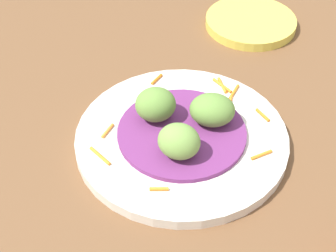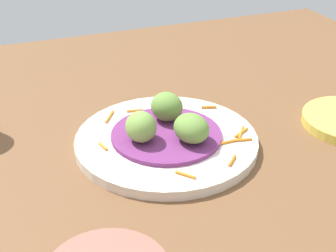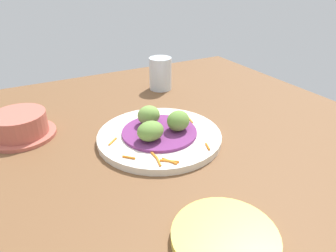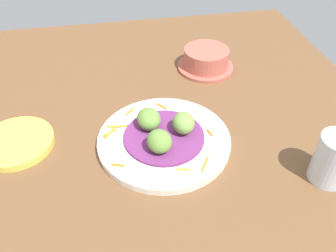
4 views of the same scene
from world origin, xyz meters
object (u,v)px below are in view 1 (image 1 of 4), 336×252
at_px(guac_scoop_right, 179,141).
at_px(guac_scoop_center, 156,105).
at_px(main_plate, 182,138).
at_px(side_plate_small, 251,22).
at_px(guac_scoop_left, 212,110).

bearing_deg(guac_scoop_right, guac_scoop_center, -51.86).
xyz_separation_m(main_plate, guac_scoop_right, (-0.01, 0.04, 0.03)).
xyz_separation_m(guac_scoop_center, guac_scoop_right, (-0.04, 0.05, -0.00)).
xyz_separation_m(main_plate, guac_scoop_center, (0.04, -0.01, 0.04)).
bearing_deg(main_plate, side_plate_small, -99.26).
distance_m(main_plate, guac_scoop_center, 0.05).
relative_size(guac_scoop_left, guac_scoop_right, 1.13).
bearing_deg(main_plate, guac_scoop_right, 98.14).
bearing_deg(guac_scoop_center, guac_scoop_left, -171.86).
distance_m(guac_scoop_left, side_plate_small, 0.26).
height_order(guac_scoop_right, side_plate_small, guac_scoop_right).
height_order(main_plate, side_plate_small, same).
height_order(guac_scoop_left, guac_scoop_right, guac_scoop_right).
xyz_separation_m(main_plate, side_plate_small, (-0.05, -0.29, 0.00)).
xyz_separation_m(guac_scoop_left, side_plate_small, (-0.02, -0.26, -0.03)).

